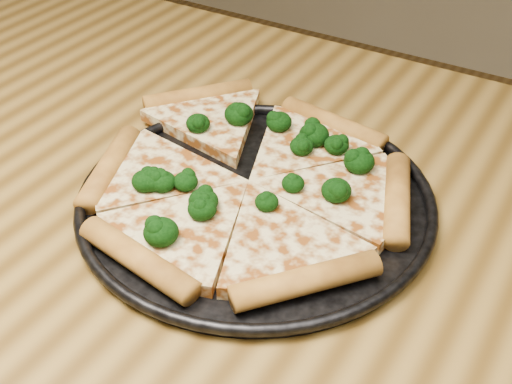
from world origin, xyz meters
The scene contains 4 objects.
dining_table centered at (0.00, 0.00, 0.66)m, with size 1.20×0.90×0.75m.
pizza_pan centered at (0.06, 0.09, 0.76)m, with size 0.33×0.33×0.02m.
pizza centered at (0.04, 0.10, 0.77)m, with size 0.34×0.32×0.02m.
broccoli_florets centered at (0.04, 0.11, 0.78)m, with size 0.20×0.23×0.02m.
Camera 1 is at (0.31, -0.33, 1.14)m, focal length 47.17 mm.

